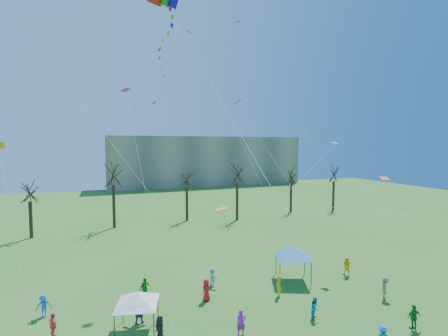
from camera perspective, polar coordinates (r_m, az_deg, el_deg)
name	(u,v)px	position (r m, az deg, el deg)	size (l,w,h in m)	color
distant_building	(206,161)	(99.62, -3.32, 1.36)	(60.00, 14.00, 15.00)	gray
bare_tree_row	(176,182)	(49.96, -8.74, -2.63)	(66.77, 8.43, 10.15)	black
big_box_kite	(168,57)	(20.21, -10.25, 19.35)	(4.57, 6.77, 23.65)	red
canopy_tent_white	(137,298)	(22.97, -15.60, -21.91)	(3.58, 3.58, 2.78)	#3F3F44
canopy_tent_blue	(293,252)	(30.21, 12.51, -14.69)	(3.86, 3.86, 3.15)	#3F3F44
festival_crowd	(222,311)	(23.91, -0.28, -24.66)	(26.66, 13.24, 1.86)	red
small_kites_aloft	(212,124)	(24.96, -2.28, 8.07)	(28.91, 18.78, 33.11)	orange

